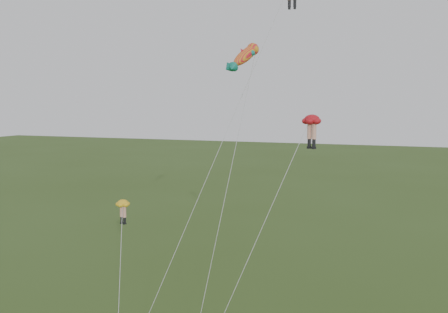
% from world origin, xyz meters
% --- Properties ---
extents(legs_kite_red_mid, '(5.68, 7.20, 13.77)m').
position_xyz_m(legs_kite_red_mid, '(7.48, 5.16, 13.00)').
color(legs_kite_red_mid, red).
rests_on(legs_kite_red_mid, ground).
extents(legs_kite_yellow, '(3.09, 5.59, 8.44)m').
position_xyz_m(legs_kite_yellow, '(-3.23, 0.02, 7.69)').
color(legs_kite_yellow, yellow).
rests_on(legs_kite_yellow, ground).
extents(fish_kite, '(2.16, 8.09, 18.79)m').
position_xyz_m(fish_kite, '(2.81, 6.20, 17.59)').
color(fish_kite, orange).
rests_on(fish_kite, ground).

